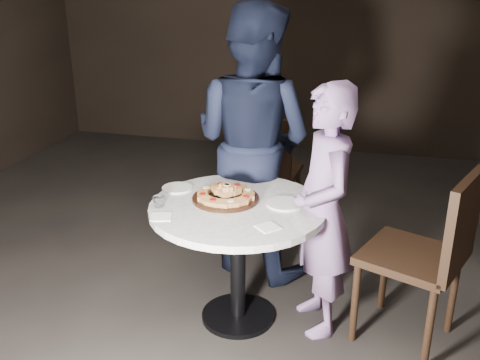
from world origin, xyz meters
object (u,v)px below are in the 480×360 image
object	(u,v)px
water_glass	(159,202)
chair_right	(431,249)
diner_teal	(323,212)
serving_board	(226,198)
chair_far	(266,166)
table	(238,227)
diner_navy	(252,142)
focaccia_pile	(226,193)

from	to	relation	value
water_glass	chair_right	size ratio (longest dim) A/B	0.07
diner_teal	serving_board	bearing A→B (deg)	-112.36
chair_right	chair_far	bearing A→B (deg)	-113.09
table	diner_teal	xyz separation A→B (m)	(0.47, 0.07, 0.12)
chair_right	diner_teal	xyz separation A→B (m)	(-0.58, 0.04, 0.13)
water_glass	diner_navy	world-z (taller)	diner_navy
table	focaccia_pile	xyz separation A→B (m)	(-0.08, 0.05, 0.18)
chair_right	table	bearing A→B (deg)	-66.06
table	chair_right	distance (m)	1.05
serving_board	diner_teal	bearing A→B (deg)	1.46
chair_far	serving_board	bearing A→B (deg)	93.70
water_glass	chair_right	distance (m)	1.48
serving_board	focaccia_pile	size ratio (longest dim) A/B	1.11
table	chair_right	size ratio (longest dim) A/B	1.26
serving_board	diner_navy	bearing A→B (deg)	89.00
table	diner_navy	size ratio (longest dim) A/B	0.71
serving_board	focaccia_pile	xyz separation A→B (m)	(0.00, -0.00, 0.03)
diner_navy	table	bearing A→B (deg)	116.08
focaccia_pile	chair_right	bearing A→B (deg)	-1.27
diner_navy	diner_teal	xyz separation A→B (m)	(0.54, -0.61, -0.18)
chair_right	diner_teal	distance (m)	0.60
focaccia_pile	chair_right	world-z (taller)	chair_right
water_glass	chair_right	world-z (taller)	chair_right
serving_board	chair_right	distance (m)	1.15
chair_right	diner_teal	size ratio (longest dim) A/B	0.71
water_glass	chair_far	distance (m)	1.38
chair_right	diner_navy	bearing A→B (deg)	-97.52
chair_far	chair_right	size ratio (longest dim) A/B	0.95
focaccia_pile	diner_navy	xyz separation A→B (m)	(0.01, 0.62, 0.12)
diner_teal	chair_right	bearing A→B (deg)	62.16
focaccia_pile	chair_far	xyz separation A→B (m)	(0.00, 1.13, -0.22)
chair_far	diner_navy	bearing A→B (deg)	94.69
chair_right	diner_teal	world-z (taller)	diner_teal
table	focaccia_pile	world-z (taller)	focaccia_pile
focaccia_pile	table	bearing A→B (deg)	-32.63
chair_far	diner_teal	world-z (taller)	diner_teal
chair_far	diner_teal	xyz separation A→B (m)	(0.55, -1.11, 0.16)
table	diner_teal	bearing A→B (deg)	8.34
serving_board	chair_far	distance (m)	1.14
focaccia_pile	chair_right	xyz separation A→B (m)	(1.13, -0.03, -0.20)
chair_far	table	bearing A→B (deg)	97.88
water_glass	focaccia_pile	bearing A→B (deg)	29.96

